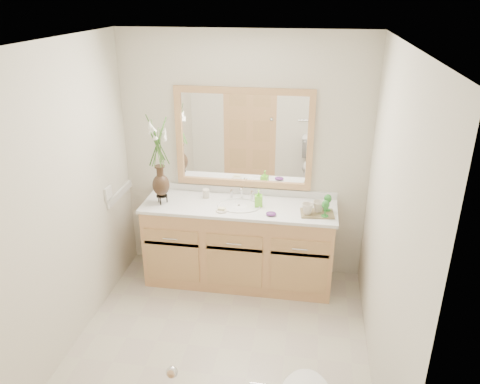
% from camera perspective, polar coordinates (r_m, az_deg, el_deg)
% --- Properties ---
extents(floor, '(2.60, 2.60, 0.00)m').
position_cam_1_polar(floor, '(4.05, -2.55, -18.47)').
color(floor, '#BEB1A2').
rests_on(floor, ground).
extents(ceiling, '(2.40, 2.60, 0.02)m').
position_cam_1_polar(ceiling, '(3.03, -3.38, 17.66)').
color(ceiling, white).
rests_on(ceiling, wall_back).
extents(wall_back, '(2.40, 0.02, 2.40)m').
position_cam_1_polar(wall_back, '(4.55, 0.46, 4.13)').
color(wall_back, beige).
rests_on(wall_back, floor).
extents(wall_front, '(2.40, 0.02, 2.40)m').
position_cam_1_polar(wall_front, '(2.32, -9.82, -17.30)').
color(wall_front, beige).
rests_on(wall_front, floor).
extents(wall_left, '(0.02, 2.60, 2.40)m').
position_cam_1_polar(wall_left, '(3.79, -20.96, -1.59)').
color(wall_left, beige).
rests_on(wall_left, floor).
extents(wall_right, '(0.02, 2.60, 2.40)m').
position_cam_1_polar(wall_right, '(3.35, 17.66, -4.40)').
color(wall_right, beige).
rests_on(wall_right, floor).
extents(vanity, '(1.80, 0.55, 0.80)m').
position_cam_1_polar(vanity, '(4.63, -0.11, -6.43)').
color(vanity, tan).
rests_on(vanity, floor).
extents(counter, '(1.84, 0.57, 0.03)m').
position_cam_1_polar(counter, '(4.44, -0.11, -1.78)').
color(counter, white).
rests_on(counter, vanity).
extents(sink, '(0.38, 0.34, 0.23)m').
position_cam_1_polar(sink, '(4.44, -0.15, -2.33)').
color(sink, white).
rests_on(sink, counter).
extents(mirror, '(1.32, 0.04, 0.97)m').
position_cam_1_polar(mirror, '(4.47, 0.43, 6.52)').
color(mirror, white).
rests_on(mirror, wall_back).
extents(switch_plate, '(0.02, 0.12, 0.12)m').
position_cam_1_polar(switch_plate, '(4.48, -15.78, -0.11)').
color(switch_plate, white).
rests_on(switch_plate, wall_left).
extents(door, '(0.80, 0.03, 2.00)m').
position_cam_1_polar(door, '(2.56, -16.15, -19.36)').
color(door, tan).
rests_on(door, floor).
extents(flower_vase, '(0.19, 0.19, 0.78)m').
position_cam_1_polar(flower_vase, '(4.34, -9.91, 5.04)').
color(flower_vase, black).
rests_on(flower_vase, counter).
extents(tumbler, '(0.07, 0.07, 0.08)m').
position_cam_1_polar(tumbler, '(4.59, -4.16, -0.19)').
color(tumbler, beige).
rests_on(tumbler, counter).
extents(soap_dish, '(0.11, 0.11, 0.03)m').
position_cam_1_polar(soap_dish, '(4.31, -2.24, -2.22)').
color(soap_dish, beige).
rests_on(soap_dish, counter).
extents(soap_bottle, '(0.08, 0.08, 0.15)m').
position_cam_1_polar(soap_bottle, '(4.38, 2.26, -0.85)').
color(soap_bottle, '#72D832').
rests_on(soap_bottle, counter).
extents(purple_dish, '(0.12, 0.10, 0.03)m').
position_cam_1_polar(purple_dish, '(4.23, 3.81, -2.65)').
color(purple_dish, '#532267').
rests_on(purple_dish, counter).
extents(tray, '(0.32, 0.23, 0.01)m').
position_cam_1_polar(tray, '(4.31, 9.38, -2.60)').
color(tray, brown).
rests_on(tray, counter).
extents(mug_left, '(0.13, 0.13, 0.11)m').
position_cam_1_polar(mug_left, '(4.25, 8.22, -1.98)').
color(mug_left, beige).
rests_on(mug_left, tray).
extents(mug_right, '(0.14, 0.13, 0.11)m').
position_cam_1_polar(mug_right, '(4.31, 9.54, -1.70)').
color(mug_right, beige).
rests_on(mug_right, tray).
extents(goblet_front, '(0.07, 0.07, 0.15)m').
position_cam_1_polar(goblet_front, '(4.21, 10.39, -1.64)').
color(goblet_front, '#277629').
rests_on(goblet_front, tray).
extents(goblet_back, '(0.07, 0.07, 0.16)m').
position_cam_1_polar(goblet_back, '(4.32, 10.65, -0.92)').
color(goblet_back, '#277629').
rests_on(goblet_back, tray).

